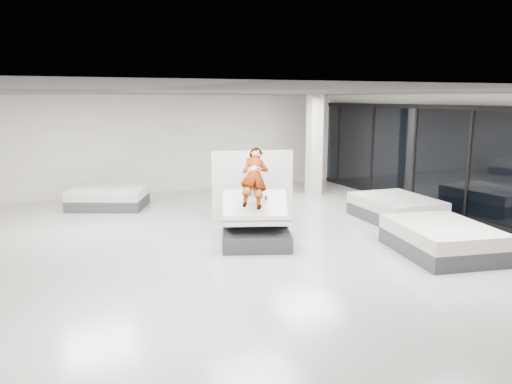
% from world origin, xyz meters
% --- Properties ---
extents(room, '(14.00, 14.04, 3.20)m').
position_xyz_m(room, '(0.00, 0.00, 1.60)').
color(room, beige).
rests_on(room, ground).
extents(hero_bed, '(2.00, 2.27, 1.15)m').
position_xyz_m(hero_bed, '(0.13, 0.32, 0.37)').
color(hero_bed, '#35363A').
rests_on(hero_bed, floor).
extents(person, '(1.08, 1.57, 1.45)m').
position_xyz_m(person, '(0.24, 0.62, 1.19)').
color(person, slate).
rests_on(person, hero_bed).
extents(remote, '(0.10, 0.15, 0.08)m').
position_xyz_m(remote, '(0.32, 0.21, 0.99)').
color(remote, black).
rests_on(remote, person).
extents(divider_panel, '(1.96, 0.61, 1.83)m').
position_xyz_m(divider_panel, '(0.73, 1.89, 0.91)').
color(divider_panel, silver).
rests_on(divider_panel, floor).
extents(flat_bed_right_far, '(1.78, 2.28, 0.60)m').
position_xyz_m(flat_bed_right_far, '(4.23, 0.70, 0.30)').
color(flat_bed_right_far, '#35363A').
rests_on(flat_bed_right_far, floor).
extents(flat_bed_right_near, '(2.07, 2.50, 0.61)m').
position_xyz_m(flat_bed_right_near, '(3.24, -1.94, 0.30)').
color(flat_bed_right_near, '#35363A').
rests_on(flat_bed_right_near, floor).
extents(flat_bed_left_far, '(2.48, 2.23, 0.56)m').
position_xyz_m(flat_bed_left_far, '(-2.34, 5.21, 0.28)').
color(flat_bed_left_far, '#35363A').
rests_on(flat_bed_left_far, floor).
extents(column, '(0.40, 0.40, 3.20)m').
position_xyz_m(column, '(4.00, 4.50, 1.60)').
color(column, silver).
rests_on(column, floor).
extents(storefront_glazing, '(0.12, 13.40, 2.92)m').
position_xyz_m(storefront_glazing, '(5.90, 0.00, 1.45)').
color(storefront_glazing, '#1D2430').
rests_on(storefront_glazing, floor).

